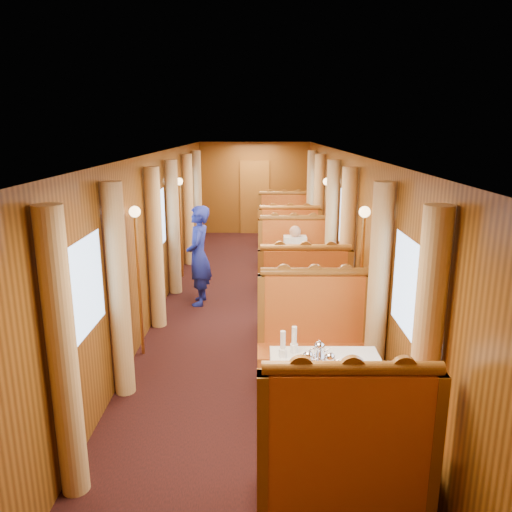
{
  "coord_description": "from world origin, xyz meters",
  "views": [
    {
      "loc": [
        0.11,
        -7.75,
        2.87
      ],
      "look_at": [
        0.07,
        -0.69,
        1.05
      ],
      "focal_mm": 35.0,
      "sensor_mm": 36.0,
      "label": 1
    }
  ],
  "objects_px": {
    "teapot_left": "(308,362)",
    "steward": "(199,256)",
    "table_near": "(326,399)",
    "table_far": "(286,239)",
    "passenger": "(295,252)",
    "banquette_near_aft": "(314,348)",
    "teapot_right": "(329,363)",
    "banquette_far_fwd": "(289,247)",
    "tea_tray": "(319,363)",
    "rose_vase_far": "(288,216)",
    "banquette_far_aft": "(284,228)",
    "fruit_plate": "(366,368)",
    "table_mid": "(298,286)",
    "banquette_mid_fwd": "(303,304)",
    "banquette_near_fwd": "(343,464)",
    "banquette_mid_aft": "(294,266)",
    "rose_vase_mid": "(298,252)",
    "teapot_back": "(319,353)"
  },
  "relations": [
    {
      "from": "banquette_near_fwd",
      "to": "teapot_back",
      "type": "distance_m",
      "value": 1.15
    },
    {
      "from": "teapot_back",
      "to": "teapot_left",
      "type": "bearing_deg",
      "value": -134.64
    },
    {
      "from": "teapot_right",
      "to": "tea_tray",
      "type": "bearing_deg",
      "value": 116.52
    },
    {
      "from": "rose_vase_mid",
      "to": "rose_vase_far",
      "type": "xyz_separation_m",
      "value": [
        0.02,
        3.48,
        0.0
      ]
    },
    {
      "from": "table_mid",
      "to": "banquette_mid_fwd",
      "type": "distance_m",
      "value": 1.02
    },
    {
      "from": "banquette_mid_fwd",
      "to": "steward",
      "type": "xyz_separation_m",
      "value": [
        -1.63,
        1.2,
        0.4
      ]
    },
    {
      "from": "rose_vase_far",
      "to": "table_far",
      "type": "bearing_deg",
      "value": 161.52
    },
    {
      "from": "tea_tray",
      "to": "fruit_plate",
      "type": "height_order",
      "value": "fruit_plate"
    },
    {
      "from": "banquette_mid_fwd",
      "to": "banquette_far_fwd",
      "type": "bearing_deg",
      "value": 90.0
    },
    {
      "from": "banquette_far_aft",
      "to": "steward",
      "type": "height_order",
      "value": "steward"
    },
    {
      "from": "rose_vase_mid",
      "to": "rose_vase_far",
      "type": "height_order",
      "value": "same"
    },
    {
      "from": "rose_vase_far",
      "to": "rose_vase_mid",
      "type": "bearing_deg",
      "value": -90.41
    },
    {
      "from": "table_far",
      "to": "steward",
      "type": "xyz_separation_m",
      "value": [
        -1.63,
        -3.32,
        0.45
      ]
    },
    {
      "from": "teapot_left",
      "to": "steward",
      "type": "xyz_separation_m",
      "value": [
        -1.44,
        3.79,
        0.01
      ]
    },
    {
      "from": "banquette_near_aft",
      "to": "teapot_right",
      "type": "height_order",
      "value": "banquette_near_aft"
    },
    {
      "from": "teapot_left",
      "to": "banquette_far_fwd",
      "type": "bearing_deg",
      "value": 88.62
    },
    {
      "from": "rose_vase_mid",
      "to": "steward",
      "type": "bearing_deg",
      "value": 174.16
    },
    {
      "from": "banquette_mid_aft",
      "to": "banquette_far_aft",
      "type": "height_order",
      "value": "same"
    },
    {
      "from": "banquette_near_fwd",
      "to": "fruit_plate",
      "type": "height_order",
      "value": "banquette_near_fwd"
    },
    {
      "from": "table_near",
      "to": "table_far",
      "type": "height_order",
      "value": "same"
    },
    {
      "from": "banquette_mid_fwd",
      "to": "table_far",
      "type": "bearing_deg",
      "value": 90.0
    },
    {
      "from": "teapot_left",
      "to": "passenger",
      "type": "bearing_deg",
      "value": 87.92
    },
    {
      "from": "rose_vase_far",
      "to": "table_mid",
      "type": "bearing_deg",
      "value": -90.43
    },
    {
      "from": "fruit_plate",
      "to": "banquette_far_aft",
      "type": "bearing_deg",
      "value": 92.33
    },
    {
      "from": "rose_vase_far",
      "to": "passenger",
      "type": "distance_m",
      "value": 2.72
    },
    {
      "from": "banquette_near_aft",
      "to": "banquette_far_aft",
      "type": "height_order",
      "value": "same"
    },
    {
      "from": "tea_tray",
      "to": "steward",
      "type": "height_order",
      "value": "steward"
    },
    {
      "from": "banquette_near_fwd",
      "to": "rose_vase_mid",
      "type": "distance_m",
      "value": 4.56
    },
    {
      "from": "passenger",
      "to": "banquette_near_aft",
      "type": "bearing_deg",
      "value": -90.0
    },
    {
      "from": "banquette_near_fwd",
      "to": "rose_vase_far",
      "type": "xyz_separation_m",
      "value": [
        0.03,
        8.01,
        0.5
      ]
    },
    {
      "from": "table_near",
      "to": "teapot_right",
      "type": "xyz_separation_m",
      "value": [
        0.0,
        -0.14,
        0.44
      ]
    },
    {
      "from": "banquette_near_fwd",
      "to": "rose_vase_far",
      "type": "bearing_deg",
      "value": 89.81
    },
    {
      "from": "table_mid",
      "to": "teapot_right",
      "type": "xyz_separation_m",
      "value": [
        0.0,
        -3.64,
        0.44
      ]
    },
    {
      "from": "table_near",
      "to": "tea_tray",
      "type": "height_order",
      "value": "tea_tray"
    },
    {
      "from": "fruit_plate",
      "to": "steward",
      "type": "relative_size",
      "value": 0.14
    },
    {
      "from": "banquette_near_fwd",
      "to": "banquette_mid_fwd",
      "type": "relative_size",
      "value": 1.0
    },
    {
      "from": "table_near",
      "to": "teapot_left",
      "type": "height_order",
      "value": "teapot_left"
    },
    {
      "from": "banquette_far_aft",
      "to": "fruit_plate",
      "type": "bearing_deg",
      "value": -87.67
    },
    {
      "from": "table_near",
      "to": "table_far",
      "type": "bearing_deg",
      "value": 90.0
    },
    {
      "from": "teapot_right",
      "to": "steward",
      "type": "distance_m",
      "value": 4.16
    },
    {
      "from": "table_far",
      "to": "banquette_far_aft",
      "type": "height_order",
      "value": "banquette_far_aft"
    },
    {
      "from": "banquette_mid_aft",
      "to": "fruit_plate",
      "type": "height_order",
      "value": "banquette_mid_aft"
    },
    {
      "from": "table_mid",
      "to": "banquette_mid_aft",
      "type": "xyz_separation_m",
      "value": [
        0.0,
        1.01,
        0.05
      ]
    },
    {
      "from": "banquette_mid_fwd",
      "to": "tea_tray",
      "type": "bearing_deg",
      "value": -91.76
    },
    {
      "from": "table_mid",
      "to": "rose_vase_far",
      "type": "xyz_separation_m",
      "value": [
        0.03,
        3.49,
        0.55
      ]
    },
    {
      "from": "banquette_far_fwd",
      "to": "banquette_mid_aft",
      "type": "bearing_deg",
      "value": -90.0
    },
    {
      "from": "banquette_near_fwd",
      "to": "teapot_left",
      "type": "distance_m",
      "value": 1.0
    },
    {
      "from": "teapot_left",
      "to": "passenger",
      "type": "relative_size",
      "value": 0.21
    },
    {
      "from": "table_near",
      "to": "teapot_right",
      "type": "bearing_deg",
      "value": -89.7
    },
    {
      "from": "tea_tray",
      "to": "rose_vase_far",
      "type": "xyz_separation_m",
      "value": [
        0.1,
        7.02,
        0.17
      ]
    }
  ]
}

